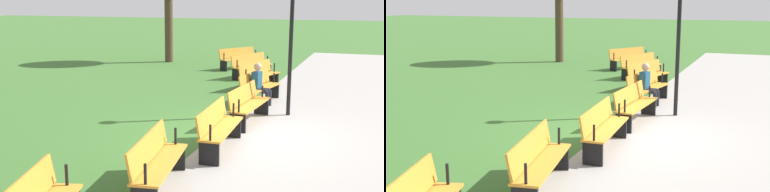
% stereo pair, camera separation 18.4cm
% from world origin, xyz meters
% --- Properties ---
extents(ground_plane, '(120.00, 120.00, 0.00)m').
position_xyz_m(ground_plane, '(0.00, 0.00, 0.00)').
color(ground_plane, '#3D6B2D').
extents(path_paving, '(34.75, 5.58, 0.01)m').
position_xyz_m(path_paving, '(0.00, 2.29, 0.00)').
color(path_paving, '#A39E99').
rests_on(path_paving, ground).
extents(bench_0, '(1.93, 1.42, 0.89)m').
position_xyz_m(bench_0, '(-9.79, -2.75, 0.48)').
color(bench_0, orange).
rests_on(bench_0, ground).
extents(bench_1, '(1.99, 1.23, 0.89)m').
position_xyz_m(bench_1, '(-7.76, -1.71, 0.48)').
color(bench_1, orange).
rests_on(bench_1, ground).
extents(bench_2, '(2.02, 1.03, 0.89)m').
position_xyz_m(bench_2, '(-5.62, -0.91, 0.48)').
color(bench_2, orange).
rests_on(bench_2, ground).
extents(bench_3, '(2.02, 0.82, 0.89)m').
position_xyz_m(bench_3, '(-3.41, -0.37, 0.48)').
color(bench_3, orange).
rests_on(bench_3, ground).
extents(bench_4, '(2.00, 0.59, 0.89)m').
position_xyz_m(bench_4, '(-1.14, -0.10, 0.48)').
color(bench_4, orange).
rests_on(bench_4, ground).
extents(bench_5, '(2.00, 0.59, 0.89)m').
position_xyz_m(bench_5, '(1.14, -0.10, 0.48)').
color(bench_5, orange).
rests_on(bench_5, ground).
extents(bench_6, '(2.02, 0.82, 0.89)m').
position_xyz_m(bench_6, '(3.41, -0.37, 0.48)').
color(bench_6, orange).
rests_on(bench_6, ground).
extents(person_seated, '(0.39, 0.56, 1.20)m').
position_xyz_m(person_seated, '(-3.13, -0.28, 0.64)').
color(person_seated, navy).
rests_on(person_seated, ground).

